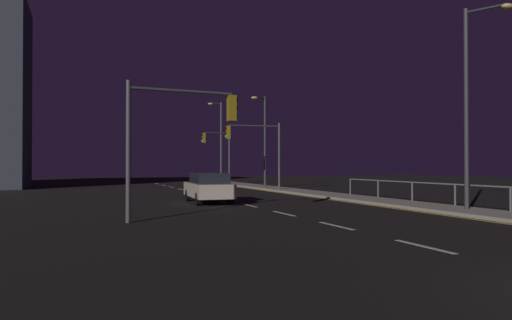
{
  "coord_description": "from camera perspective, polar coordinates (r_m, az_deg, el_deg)",
  "views": [
    {
      "loc": [
        -7.73,
        -3.77,
        1.95
      ],
      "look_at": [
        1.01,
        18.7,
        2.23
      ],
      "focal_mm": 32.13,
      "sensor_mm": 36.0,
      "label": 1
    }
  ],
  "objects": [
    {
      "name": "traffic_light_near_left",
      "position": [
        16.51,
        -9.33,
        4.5
      ],
      "size": [
        4.06,
        0.37,
        4.84
      ],
      "color": "#4C4C51",
      "rests_on": "ground"
    },
    {
      "name": "street_lamp_median",
      "position": [
        48.18,
        -4.58,
        3.07
      ],
      "size": [
        1.58,
        0.49,
        8.43
      ],
      "color": "#4C4C51",
      "rests_on": "sidewalk_right"
    },
    {
      "name": "street_lamp_across_street",
      "position": [
        20.9,
        25.39,
        7.89
      ],
      "size": [
        1.11,
        1.62,
        8.28
      ],
      "color": "#38383D",
      "rests_on": "sidewalk_right"
    },
    {
      "name": "ground_plane",
      "position": [
        22.71,
        -1.28,
        -5.58
      ],
      "size": [
        112.0,
        112.0,
        0.0
      ],
      "primitive_type": "plane",
      "color": "black",
      "rests_on": "ground"
    },
    {
      "name": "traffic_light_far_right",
      "position": [
        34.05,
        -0.12,
        2.26
      ],
      "size": [
        4.23,
        0.7,
        4.99
      ],
      "color": "#4C4C51",
      "rests_on": "sidewalk_right"
    },
    {
      "name": "car",
      "position": [
        23.85,
        -5.94,
        -3.37
      ],
      "size": [
        2.04,
        4.48,
        1.57
      ],
      "color": "beige",
      "rests_on": "ground"
    },
    {
      "name": "barrier_fence",
      "position": [
        20.56,
        29.12,
        -3.58
      ],
      "size": [
        0.09,
        22.76,
        0.98
      ],
      "color": "#59595E",
      "rests_on": "sidewalk_right"
    },
    {
      "name": "sidewalk_right",
      "position": [
        25.94,
        13.49,
        -4.79
      ],
      "size": [
        2.44,
        77.0,
        0.14
      ],
      "primitive_type": "cube",
      "color": "#9E937F",
      "rests_on": "ground"
    },
    {
      "name": "traffic_light_far_left",
      "position": [
        44.48,
        -4.83,
        1.67
      ],
      "size": [
        2.9,
        0.34,
        5.2
      ],
      "color": "#4C4C51",
      "rests_on": "sidewalk_right"
    },
    {
      "name": "street_lamp_far_end",
      "position": [
        38.35,
        0.89,
        3.38
      ],
      "size": [
        1.55,
        0.9,
        7.59
      ],
      "color": "#38383D",
      "rests_on": "sidewalk_right"
    },
    {
      "name": "lane_edge_line",
      "position": [
        29.49,
        5.56,
        -4.43
      ],
      "size": [
        0.14,
        53.0,
        0.01
      ],
      "color": "gold",
      "rests_on": "ground"
    },
    {
      "name": "lane_markings_center",
      "position": [
        26.02,
        -3.92,
        -4.94
      ],
      "size": [
        0.14,
        50.0,
        0.01
      ],
      "color": "silver",
      "rests_on": "ground"
    }
  ]
}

